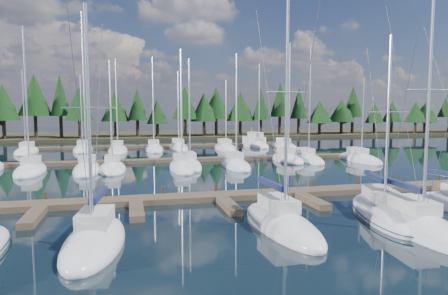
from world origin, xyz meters
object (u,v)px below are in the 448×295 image
object	(u,v)px
front_sailboat_5	(417,226)
motor_yacht_right	(254,144)
main_dock	(221,198)
front_sailboat_2	(95,241)
front_sailboat_4	(382,213)
front_sailboat_3	(281,224)

from	to	relation	value
front_sailboat_5	motor_yacht_right	world-z (taller)	front_sailboat_5
main_dock	front_sailboat_2	world-z (taller)	front_sailboat_2
main_dock	front_sailboat_4	world-z (taller)	front_sailboat_4
motor_yacht_right	front_sailboat_4	bearing A→B (deg)	-98.47
front_sailboat_3	motor_yacht_right	distance (m)	49.84
motor_yacht_right	front_sailboat_3	bearing A→B (deg)	-106.19
front_sailboat_4	front_sailboat_2	bearing A→B (deg)	-174.93
motor_yacht_right	main_dock	bearing A→B (deg)	-111.04
main_dock	front_sailboat_2	distance (m)	11.38
front_sailboat_3	front_sailboat_5	size ratio (longest dim) A/B	0.99
front_sailboat_2	motor_yacht_right	world-z (taller)	front_sailboat_2
front_sailboat_4	motor_yacht_right	size ratio (longest dim) A/B	1.30
front_sailboat_4	front_sailboat_5	bearing A→B (deg)	-87.86
front_sailboat_4	front_sailboat_5	xyz separation A→B (m)	(0.11, -2.94, 0.02)
main_dock	front_sailboat_2	size ratio (longest dim) A/B	3.66
front_sailboat_2	front_sailboat_3	xyz separation A→B (m)	(9.75, 0.62, 0.01)
front_sailboat_2	motor_yacht_right	distance (m)	53.94
front_sailboat_5	front_sailboat_4	bearing A→B (deg)	92.14
front_sailboat_3	front_sailboat_5	world-z (taller)	front_sailboat_5
front_sailboat_4	motor_yacht_right	xyz separation A→B (m)	(7.00, 47.01, 0.20)
front_sailboat_2	front_sailboat_4	size ratio (longest dim) A/B	1.03
front_sailboat_5	motor_yacht_right	distance (m)	50.42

